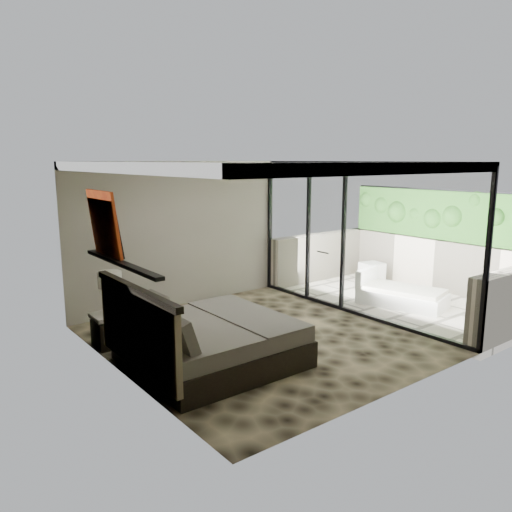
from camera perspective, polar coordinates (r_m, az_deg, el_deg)
floor at (r=8.10m, az=0.26°, el=-9.47°), size 5.00×5.00×0.00m
ceiling at (r=7.59m, az=0.27°, el=10.67°), size 4.50×5.00×0.02m
back_wall at (r=9.79m, az=-8.74°, el=2.44°), size 4.50×0.02×2.80m
left_wall at (r=6.62m, az=-15.23°, el=-1.89°), size 0.02×5.00×2.80m
glass_wall at (r=9.26m, az=11.32°, el=1.87°), size 0.08×5.00×2.80m
terrace_slab at (r=10.73m, az=16.34°, el=-5.12°), size 3.00×5.00×0.12m
parapet_far at (r=11.68m, az=20.42°, el=-0.99°), size 0.30×5.00×1.10m
foliage_hedge at (r=11.52m, az=20.78°, el=4.38°), size 0.36×4.60×1.10m
picture_ledge at (r=6.71m, az=-15.13°, el=-0.83°), size 0.12×2.20×0.05m
bed at (r=7.06m, az=-5.87°, el=-9.57°), size 2.21×2.14×1.22m
nightstand at (r=8.06m, az=-16.40°, el=-8.25°), size 0.61×0.61×0.48m
table_lamp at (r=7.87m, az=-16.34°, el=-3.40°), size 0.36×0.36×0.65m
abstract_canvas at (r=7.09m, az=-16.99°, el=3.57°), size 0.13×0.90×0.90m
framed_print at (r=6.99m, az=-16.08°, el=2.29°), size 0.11×0.50×0.60m
ottoman at (r=12.00m, az=13.10°, el=-1.83°), size 0.54×0.54×0.46m
lounger at (r=10.27m, az=16.09°, el=-4.31°), size 1.21×1.80×0.64m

